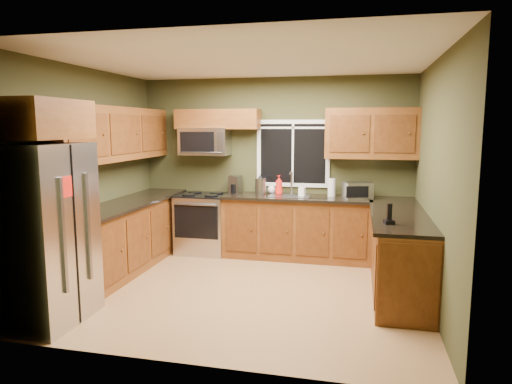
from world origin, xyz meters
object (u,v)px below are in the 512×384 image
at_px(cordless_phone, 389,218).
at_px(paper_towel_roll, 332,187).
at_px(refrigerator, 43,234).
at_px(coffee_maker, 235,185).
at_px(kettle, 261,185).
at_px(soap_bottle_b, 302,190).
at_px(toaster_oven, 357,190).
at_px(soap_bottle_c, 271,188).
at_px(range, 203,223).
at_px(microwave, 205,141).
at_px(soap_bottle_a, 279,185).

bearing_deg(cordless_phone, paper_towel_roll, 111.42).
relative_size(refrigerator, cordless_phone, 8.28).
relative_size(coffee_maker, kettle, 0.89).
xyz_separation_m(soap_bottle_b, cordless_phone, (1.14, -1.74, -0.03)).
relative_size(toaster_oven, soap_bottle_b, 2.38).
relative_size(soap_bottle_c, cordless_phone, 0.72).
bearing_deg(range, soap_bottle_b, 1.86).
bearing_deg(paper_towel_roll, range, -176.15).
bearing_deg(toaster_oven, range, 179.35).
bearing_deg(range, cordless_phone, -32.33).
xyz_separation_m(microwave, paper_towel_roll, (1.96, -0.00, -0.66)).
bearing_deg(soap_bottle_c, microwave, -174.80).
distance_m(soap_bottle_b, cordless_phone, 2.08).
height_order(toaster_oven, soap_bottle_c, toaster_oven).
bearing_deg(cordless_phone, soap_bottle_b, 123.28).
relative_size(range, toaster_oven, 2.08).
distance_m(kettle, soap_bottle_b, 0.64).
xyz_separation_m(range, toaster_oven, (2.33, -0.03, 0.59)).
bearing_deg(soap_bottle_a, soap_bottle_b, -12.04).
distance_m(microwave, kettle, 1.11).
height_order(microwave, soap_bottle_c, microwave).
xyz_separation_m(toaster_oven, soap_bottle_a, (-1.16, 0.15, 0.03)).
height_order(soap_bottle_a, soap_bottle_b, soap_bottle_a).
bearing_deg(soap_bottle_c, soap_bottle_a, -37.77).
bearing_deg(cordless_phone, soap_bottle_c, 130.42).
bearing_deg(toaster_oven, microwave, 176.01).
height_order(toaster_oven, soap_bottle_b, toaster_oven).
bearing_deg(paper_towel_roll, soap_bottle_b, -169.15).
xyz_separation_m(paper_towel_roll, cordless_phone, (0.72, -1.82, -0.06)).
relative_size(toaster_oven, soap_bottle_a, 1.55).
distance_m(coffee_maker, soap_bottle_b, 1.05).
height_order(paper_towel_roll, soap_bottle_b, paper_towel_roll).
height_order(microwave, soap_bottle_b, microwave).
bearing_deg(coffee_maker, toaster_oven, -5.17).
distance_m(microwave, paper_towel_roll, 2.07).
height_order(coffee_maker, kettle, kettle).
relative_size(refrigerator, soap_bottle_b, 9.52).
distance_m(soap_bottle_a, cordless_phone, 2.36).
xyz_separation_m(toaster_oven, paper_towel_roll, (-0.37, 0.16, 0.01)).
xyz_separation_m(coffee_maker, soap_bottle_c, (0.56, 0.09, -0.05)).
bearing_deg(refrigerator, cordless_phone, 17.78).
distance_m(range, soap_bottle_c, 1.20).
bearing_deg(coffee_maker, soap_bottle_c, 9.14).
xyz_separation_m(paper_towel_roll, soap_bottle_a, (-0.79, -0.01, 0.02)).
distance_m(range, toaster_oven, 2.40).
bearing_deg(soap_bottle_a, kettle, -173.06).
bearing_deg(soap_bottle_a, range, -173.83).
bearing_deg(kettle, coffee_maker, 173.35).
relative_size(toaster_oven, kettle, 1.51).
bearing_deg(microwave, refrigerator, -103.34).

